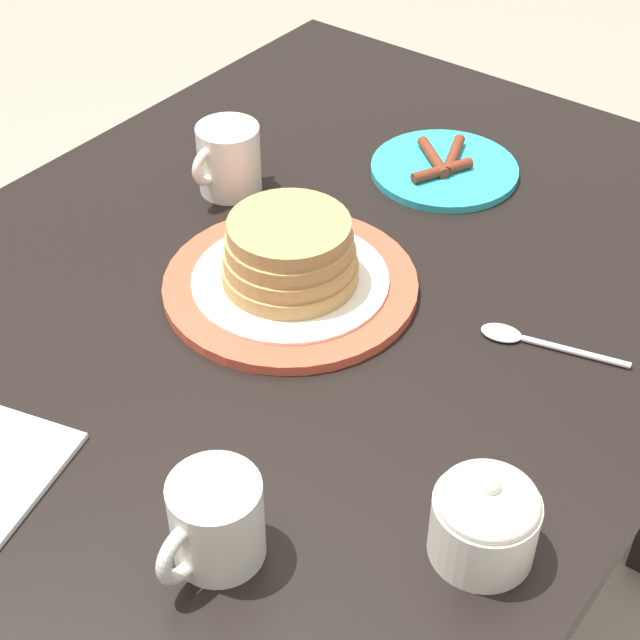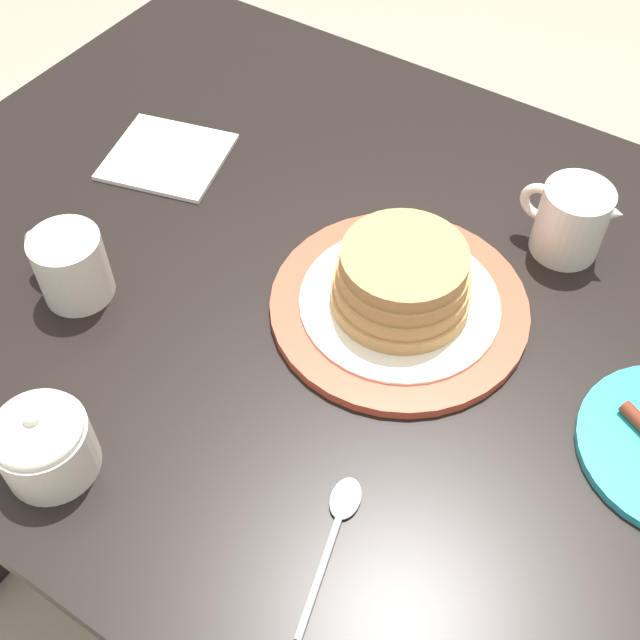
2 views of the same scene
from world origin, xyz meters
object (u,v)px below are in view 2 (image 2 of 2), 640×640
(spoon, at_px, (337,524))
(sugar_bowl, at_px, (43,442))
(coffee_mug, at_px, (70,265))
(creamer_pitcher, at_px, (572,220))
(napkin, at_px, (167,157))
(pancake_plate, at_px, (401,291))

(spoon, bearing_deg, sugar_bowl, 19.96)
(coffee_mug, relative_size, creamer_pitcher, 0.90)
(creamer_pitcher, distance_m, sugar_bowl, 0.61)
(coffee_mug, xyz_separation_m, sugar_bowl, (-0.14, 0.17, -0.00))
(creamer_pitcher, bearing_deg, coffee_mug, 39.93)
(coffee_mug, xyz_separation_m, creamer_pitcher, (-0.43, -0.36, 0.00))
(sugar_bowl, distance_m, napkin, 0.45)
(pancake_plate, distance_m, coffee_mug, 0.36)
(sugar_bowl, xyz_separation_m, napkin, (0.20, -0.40, -0.04))
(pancake_plate, height_order, spoon, pancake_plate)
(pancake_plate, distance_m, sugar_bowl, 0.39)
(napkin, height_order, spoon, spoon)
(pancake_plate, distance_m, creamer_pitcher, 0.22)
(creamer_pitcher, distance_m, spoon, 0.44)
(pancake_plate, relative_size, creamer_pitcher, 2.38)
(pancake_plate, xyz_separation_m, sugar_bowl, (0.18, 0.35, 0.01))
(creamer_pitcher, xyz_separation_m, spoon, (0.04, 0.44, -0.04))
(sugar_bowl, relative_size, napkin, 0.51)
(coffee_mug, height_order, creamer_pitcher, creamer_pitcher)
(sugar_bowl, bearing_deg, napkin, -63.70)
(napkin, bearing_deg, pancake_plate, 171.25)
(pancake_plate, bearing_deg, sugar_bowl, 62.58)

